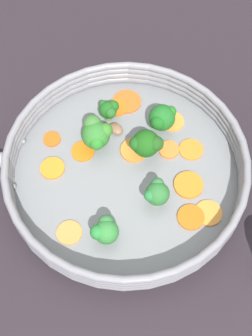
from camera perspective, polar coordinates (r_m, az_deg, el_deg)
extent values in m
plane|color=#272026|center=(0.74, 0.00, -0.96)|extent=(4.00, 4.00, 0.00)
cylinder|color=gray|center=(0.73, 0.00, -0.76)|extent=(0.36, 0.36, 0.01)
torus|color=gray|center=(0.72, 0.00, -0.34)|extent=(0.37, 0.37, 0.01)
torus|color=gray|center=(0.71, 0.00, 0.10)|extent=(0.37, 0.37, 0.01)
torus|color=gray|center=(0.70, 0.00, 0.56)|extent=(0.37, 0.37, 0.01)
torus|color=gray|center=(0.69, 0.00, 1.02)|extent=(0.37, 0.37, 0.01)
sphere|color=gray|center=(0.77, -12.40, 3.19)|extent=(0.01, 0.01, 0.01)
sphere|color=gray|center=(0.73, -13.54, -2.18)|extent=(0.01, 0.01, 0.01)
cylinder|color=orange|center=(0.75, 7.89, 2.32)|extent=(0.05, 0.05, 0.00)
cylinder|color=orange|center=(0.75, 5.24, 2.24)|extent=(0.05, 0.05, 0.00)
cylinder|color=orange|center=(0.80, 0.11, 8.10)|extent=(0.06, 0.06, 0.00)
cylinder|color=#F39241|center=(0.69, -6.93, -7.83)|extent=(0.05, 0.05, 0.00)
cylinder|color=orange|center=(0.70, 7.90, -5.97)|extent=(0.05, 0.05, 0.00)
cylinder|color=orange|center=(0.79, -1.13, 7.37)|extent=(0.05, 0.05, 0.00)
cylinder|color=orange|center=(0.71, 10.01, -5.42)|extent=(0.06, 0.06, 0.00)
cylinder|color=orange|center=(0.74, -8.96, -0.02)|extent=(0.04, 0.04, 0.00)
cylinder|color=orange|center=(0.74, 0.95, 2.17)|extent=(0.06, 0.06, 0.01)
cylinder|color=orange|center=(0.78, 5.68, 5.66)|extent=(0.05, 0.05, 0.00)
cylinder|color=orange|center=(0.76, -9.01, 3.50)|extent=(0.03, 0.03, 0.00)
cylinder|color=orange|center=(0.72, 7.62, -2.06)|extent=(0.06, 0.06, 0.01)
cylinder|color=orange|center=(0.75, -5.28, 2.04)|extent=(0.05, 0.05, 0.00)
cylinder|color=#5D9742|center=(0.68, -2.33, -8.31)|extent=(0.01, 0.01, 0.02)
sphere|color=#328037|center=(0.66, -2.39, -7.77)|extent=(0.04, 0.04, 0.04)
sphere|color=#35793D|center=(0.66, -2.44, -6.67)|extent=(0.02, 0.02, 0.02)
sphere|color=#288036|center=(0.65, -3.49, -7.81)|extent=(0.02, 0.02, 0.02)
cylinder|color=#759754|center=(0.77, -2.18, 6.40)|extent=(0.01, 0.01, 0.02)
sphere|color=#1B5D1A|center=(0.76, -2.22, 7.10)|extent=(0.03, 0.03, 0.03)
sphere|color=#1D5F1B|center=(0.76, -1.55, 7.56)|extent=(0.02, 0.02, 0.02)
sphere|color=#246022|center=(0.75, -1.89, 6.76)|extent=(0.02, 0.02, 0.02)
sphere|color=#206720|center=(0.76, -2.75, 7.73)|extent=(0.01, 0.01, 0.01)
cylinder|color=#5E984B|center=(0.77, 4.32, 5.35)|extent=(0.01, 0.01, 0.01)
sphere|color=#1E6822|center=(0.75, 4.41, 6.15)|extent=(0.04, 0.04, 0.04)
sphere|color=#21701D|center=(0.75, 5.44, 6.84)|extent=(0.02, 0.02, 0.02)
sphere|color=#185F1C|center=(0.74, 3.94, 5.56)|extent=(0.02, 0.02, 0.02)
cylinder|color=#70985A|center=(0.70, 3.76, -3.79)|extent=(0.01, 0.01, 0.02)
sphere|color=#2D6F31|center=(0.68, 3.85, -3.13)|extent=(0.04, 0.04, 0.04)
sphere|color=#29783B|center=(0.67, 2.92, -3.35)|extent=(0.02, 0.02, 0.02)
sphere|color=#31713A|center=(0.68, 3.88, -1.99)|extent=(0.02, 0.02, 0.02)
cylinder|color=#5F8E52|center=(0.73, 2.38, 2.11)|extent=(0.01, 0.01, 0.02)
sphere|color=#1A5715|center=(0.71, 2.44, 3.02)|extent=(0.04, 0.04, 0.04)
sphere|color=#1D551B|center=(0.71, 1.27, 3.00)|extent=(0.02, 0.02, 0.02)
sphere|color=#1E4F18|center=(0.71, 3.64, 2.99)|extent=(0.02, 0.02, 0.02)
cylinder|color=#629150|center=(0.75, -3.61, 3.20)|extent=(0.01, 0.01, 0.02)
sphere|color=#30772C|center=(0.73, -3.70, 4.03)|extent=(0.04, 0.04, 0.04)
sphere|color=#3A7432|center=(0.73, -4.10, 5.41)|extent=(0.03, 0.03, 0.03)
sphere|color=#277A22|center=(0.72, -3.60, 3.12)|extent=(0.02, 0.02, 0.02)
sphere|color=#387A27|center=(0.72, -2.52, 4.63)|extent=(0.02, 0.02, 0.02)
ellipsoid|color=#8C6347|center=(0.76, -1.23, 4.81)|extent=(0.03, 0.03, 0.01)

